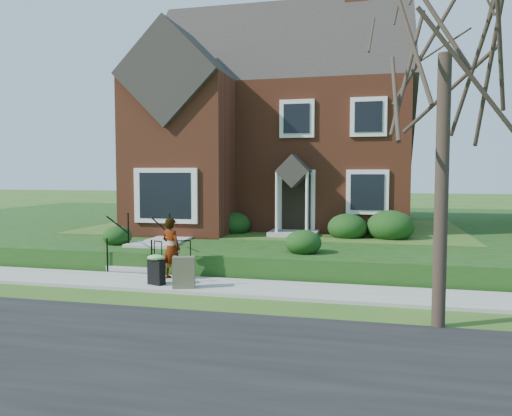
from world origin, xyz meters
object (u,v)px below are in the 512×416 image
(front_steps, at_px, (146,252))
(tree_verge, at_px, (446,27))
(suitcase_olive, at_px, (184,272))
(woman, at_px, (171,248))
(suitcase_black, at_px, (156,268))

(front_steps, distance_m, tree_verge, 9.65)
(front_steps, height_order, suitcase_olive, front_steps)
(woman, distance_m, suitcase_black, 0.79)
(front_steps, distance_m, woman, 2.06)
(woman, relative_size, tree_verge, 0.21)
(suitcase_olive, bearing_deg, suitcase_black, 150.11)
(suitcase_olive, distance_m, tree_verge, 7.37)
(woman, xyz_separation_m, tree_verge, (6.08, -2.34, 4.38))
(suitcase_black, xyz_separation_m, tree_verge, (6.17, -1.65, 4.75))
(front_steps, xyz_separation_m, suitcase_olive, (2.08, -2.33, -0.03))
(suitcase_olive, bearing_deg, woman, 110.81)
(woman, height_order, suitcase_black, woman)
(woman, relative_size, suitcase_olive, 1.40)
(suitcase_black, bearing_deg, suitcase_olive, 6.01)
(front_steps, distance_m, suitcase_black, 2.52)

